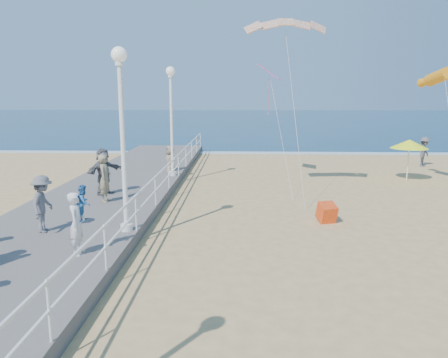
{
  "coord_description": "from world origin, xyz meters",
  "views": [
    {
      "loc": [
        -1.95,
        -12.44,
        4.42
      ],
      "look_at": [
        -2.5,
        2.0,
        1.6
      ],
      "focal_mm": 35.0,
      "sensor_mm": 36.0,
      "label": 1
    }
  ],
  "objects_px": {
    "spectator_5": "(104,171)",
    "beach_walker_c": "(171,162)",
    "lamp_post_mid": "(122,121)",
    "beach_umbrella": "(409,144)",
    "toddler_held": "(84,203)",
    "spectator_6": "(105,178)",
    "spectator_2": "(43,204)",
    "woman_holding_toddler": "(77,224)",
    "beach_walker_a": "(424,152)",
    "box_kite": "(327,214)",
    "lamp_post_far": "(171,110)"
  },
  "relations": [
    {
      "from": "beach_walker_a",
      "to": "beach_walker_c",
      "type": "distance_m",
      "value": 15.68
    },
    {
      "from": "lamp_post_far",
      "to": "spectator_2",
      "type": "xyz_separation_m",
      "value": [
        -2.4,
        -9.23,
        -2.41
      ]
    },
    {
      "from": "spectator_6",
      "to": "beach_walker_c",
      "type": "bearing_deg",
      "value": -11.75
    },
    {
      "from": "beach_walker_a",
      "to": "toddler_held",
      "type": "bearing_deg",
      "value": 177.39
    },
    {
      "from": "box_kite",
      "to": "toddler_held",
      "type": "bearing_deg",
      "value": -163.94
    },
    {
      "from": "spectator_6",
      "to": "beach_walker_a",
      "type": "relative_size",
      "value": 0.98
    },
    {
      "from": "spectator_5",
      "to": "beach_walker_a",
      "type": "height_order",
      "value": "spectator_5"
    },
    {
      "from": "spectator_5",
      "to": "woman_holding_toddler",
      "type": "bearing_deg",
      "value": -134.21
    },
    {
      "from": "toddler_held",
      "to": "box_kite",
      "type": "relative_size",
      "value": 1.55
    },
    {
      "from": "spectator_5",
      "to": "beach_walker_c",
      "type": "xyz_separation_m",
      "value": [
        1.82,
        5.65,
        -0.48
      ]
    },
    {
      "from": "spectator_5",
      "to": "box_kite",
      "type": "distance_m",
      "value": 8.94
    },
    {
      "from": "toddler_held",
      "to": "box_kite",
      "type": "distance_m",
      "value": 8.29
    },
    {
      "from": "box_kite",
      "to": "spectator_6",
      "type": "bearing_deg",
      "value": 157.04
    },
    {
      "from": "spectator_2",
      "to": "beach_walker_a",
      "type": "xyz_separation_m",
      "value": [
        17.14,
        14.99,
        -0.33
      ]
    },
    {
      "from": "lamp_post_mid",
      "to": "beach_umbrella",
      "type": "bearing_deg",
      "value": 40.02
    },
    {
      "from": "woman_holding_toddler",
      "to": "box_kite",
      "type": "relative_size",
      "value": 2.69
    },
    {
      "from": "beach_umbrella",
      "to": "beach_walker_c",
      "type": "bearing_deg",
      "value": 178.67
    },
    {
      "from": "lamp_post_mid",
      "to": "spectator_2",
      "type": "xyz_separation_m",
      "value": [
        -2.4,
        -0.23,
        -2.41
      ]
    },
    {
      "from": "spectator_2",
      "to": "beach_walker_a",
      "type": "bearing_deg",
      "value": -52.12
    },
    {
      "from": "spectator_2",
      "to": "beach_umbrella",
      "type": "relative_size",
      "value": 0.79
    },
    {
      "from": "lamp_post_far",
      "to": "beach_umbrella",
      "type": "distance_m",
      "value": 12.2
    },
    {
      "from": "lamp_post_far",
      "to": "beach_umbrella",
      "type": "xyz_separation_m",
      "value": [
        12.02,
        1.1,
        -1.75
      ]
    },
    {
      "from": "lamp_post_mid",
      "to": "box_kite",
      "type": "xyz_separation_m",
      "value": [
        6.42,
        2.37,
        -3.36
      ]
    },
    {
      "from": "toddler_held",
      "to": "spectator_6",
      "type": "height_order",
      "value": "spectator_6"
    },
    {
      "from": "woman_holding_toddler",
      "to": "beach_walker_a",
      "type": "xyz_separation_m",
      "value": [
        15.45,
        16.78,
        -0.29
      ]
    },
    {
      "from": "spectator_5",
      "to": "spectator_6",
      "type": "distance_m",
      "value": 1.33
    },
    {
      "from": "spectator_2",
      "to": "beach_walker_a",
      "type": "distance_m",
      "value": 22.77
    },
    {
      "from": "beach_walker_c",
      "to": "box_kite",
      "type": "bearing_deg",
      "value": 16.48
    },
    {
      "from": "spectator_2",
      "to": "beach_umbrella",
      "type": "bearing_deg",
      "value": -57.69
    },
    {
      "from": "toddler_held",
      "to": "beach_walker_c",
      "type": "height_order",
      "value": "toddler_held"
    },
    {
      "from": "spectator_2",
      "to": "box_kite",
      "type": "xyz_separation_m",
      "value": [
        8.82,
        2.6,
        -0.95
      ]
    },
    {
      "from": "woman_holding_toddler",
      "to": "spectator_5",
      "type": "xyz_separation_m",
      "value": [
        -1.42,
        6.75,
        0.14
      ]
    },
    {
      "from": "toddler_held",
      "to": "spectator_5",
      "type": "distance_m",
      "value": 6.79
    },
    {
      "from": "spectator_2",
      "to": "spectator_5",
      "type": "distance_m",
      "value": 4.97
    },
    {
      "from": "lamp_post_far",
      "to": "box_kite",
      "type": "distance_m",
      "value": 9.82
    },
    {
      "from": "lamp_post_mid",
      "to": "box_kite",
      "type": "bearing_deg",
      "value": 20.27
    },
    {
      "from": "woman_holding_toddler",
      "to": "beach_walker_a",
      "type": "relative_size",
      "value": 0.88
    },
    {
      "from": "beach_walker_c",
      "to": "box_kite",
      "type": "height_order",
      "value": "beach_walker_c"
    },
    {
      "from": "box_kite",
      "to": "beach_walker_a",
      "type": "bearing_deg",
      "value": 40.92
    },
    {
      "from": "toddler_held",
      "to": "box_kite",
      "type": "xyz_separation_m",
      "value": [
        6.98,
        4.24,
        -1.41
      ]
    },
    {
      "from": "spectator_2",
      "to": "spectator_6",
      "type": "height_order",
      "value": "spectator_6"
    },
    {
      "from": "beach_walker_c",
      "to": "beach_umbrella",
      "type": "bearing_deg",
      "value": 65.08
    },
    {
      "from": "toddler_held",
      "to": "beach_umbrella",
      "type": "relative_size",
      "value": 0.43
    },
    {
      "from": "lamp_post_mid",
      "to": "spectator_2",
      "type": "bearing_deg",
      "value": -174.48
    },
    {
      "from": "woman_holding_toddler",
      "to": "toddler_held",
      "type": "bearing_deg",
      "value": -48.84
    },
    {
      "from": "spectator_6",
      "to": "beach_walker_a",
      "type": "distance_m",
      "value": 19.94
    },
    {
      "from": "toddler_held",
      "to": "spectator_2",
      "type": "height_order",
      "value": "toddler_held"
    },
    {
      "from": "spectator_2",
      "to": "spectator_6",
      "type": "bearing_deg",
      "value": -14.01
    },
    {
      "from": "beach_walker_c",
      "to": "woman_holding_toddler",
      "type": "bearing_deg",
      "value": -25.42
    },
    {
      "from": "spectator_2",
      "to": "spectator_6",
      "type": "distance_m",
      "value": 3.77
    }
  ]
}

